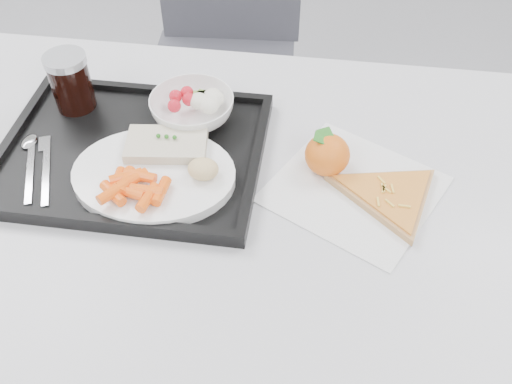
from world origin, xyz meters
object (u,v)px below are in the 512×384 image
Objects in this scene: tray at (133,153)px; pizza_slice at (390,195)px; chair at (224,36)px; salad_bowl at (192,109)px; dinner_plate at (154,175)px; cola_glass at (70,81)px; table at (232,213)px; tangerine at (327,155)px.

pizza_slice is (0.44, -0.04, 0.00)m from tray.
pizza_slice is (0.42, -0.79, 0.22)m from chair.
salad_bowl is 0.56× the size of pizza_slice.
chair is at bearing 92.71° from dinner_plate.
pizza_slice is (0.36, -0.14, -0.03)m from salad_bowl.
cola_glass reaches higher than salad_bowl.
dinner_plate is at bearing -100.57° from salad_bowl.
table is at bearing -57.34° from salad_bowl.
salad_bowl is at bearing -2.11° from cola_glass.
chair is 0.78m from tray.
dinner_plate is at bearing -47.72° from tray.
table is 2.67× the size of tray.
tray is 1.67× the size of dinner_plate.
tray is 2.96× the size of salad_bowl.
chair is at bearing 88.59° from tray.
salad_bowl is 0.23m from cola_glass.
cola_glass is (-0.14, 0.11, 0.06)m from tray.
pizza_slice is at bearing -5.43° from tray.
tangerine is at bearing 22.22° from table.
dinner_plate is 0.99× the size of pizza_slice.
tangerine reaches higher than dinner_plate.
tangerine is (0.47, -0.09, -0.04)m from cola_glass.
tray is 0.34m from tangerine.
tray is at bearing 132.28° from dinner_plate.
salad_bowl is at bearing 79.43° from dinner_plate.
pizza_slice is at bearing -27.72° from tangerine.
salad_bowl is (0.07, -0.65, 0.25)m from chair.
table is 0.20m from tangerine.
chair is 0.85m from dinner_plate.
salad_bowl is 0.38m from pizza_slice.
table is 11.11× the size of cola_glass.
tray is at bearing -177.63° from tangerine.
pizza_slice is at bearing -61.83° from chair.
cola_glass is 0.40× the size of pizza_slice.
cola_glass is at bearing -103.72° from chair.
chair is 8.61× the size of cola_glass.
table is at bearing -78.45° from chair.
chair is at bearing 101.55° from table.
dinner_plate reaches higher than pizza_slice.
table is 1.29× the size of chair.
chair reaches higher than tray.
tray is 0.13m from salad_bowl.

